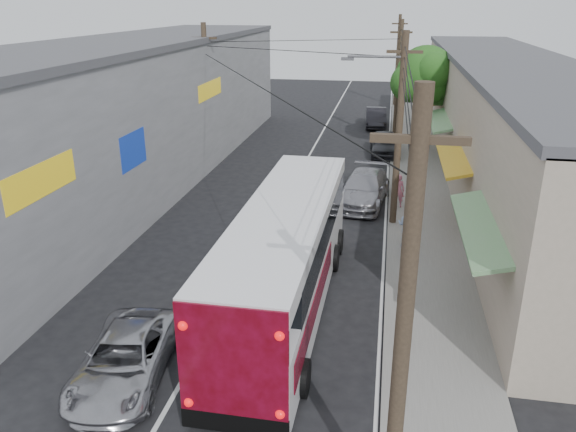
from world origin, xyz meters
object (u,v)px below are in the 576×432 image
at_px(parked_car_far, 376,118).
at_px(pedestrian_far, 408,226).
at_px(parked_suv, 364,188).
at_px(jeepney, 125,359).
at_px(coach_bus, 286,256).
at_px(parked_car_mid, 384,143).
at_px(pedestrian_near, 398,190).

relative_size(parked_car_far, pedestrian_far, 2.44).
bearing_deg(pedestrian_far, parked_suv, -42.38).
relative_size(jeepney, pedestrian_far, 2.51).
bearing_deg(coach_bus, pedestrian_far, 53.50).
height_order(coach_bus, pedestrian_far, coach_bus).
relative_size(parked_suv, parked_car_mid, 1.19).
relative_size(coach_bus, pedestrian_far, 6.67).
distance_m(parked_car_mid, parked_car_far, 8.48).
height_order(parked_car_far, pedestrian_far, pedestrian_far).
distance_m(coach_bus, parked_car_far, 28.07).
relative_size(parked_suv, pedestrian_far, 2.86).
relative_size(coach_bus, parked_car_far, 2.74).
bearing_deg(jeepney, pedestrian_near, 56.39).
bearing_deg(pedestrian_far, pedestrian_near, -58.80).
height_order(coach_bus, pedestrian_near, coach_bus).
height_order(coach_bus, jeepney, coach_bus).
bearing_deg(pedestrian_near, parked_car_mid, -75.77).
xyz_separation_m(coach_bus, pedestrian_far, (3.82, 5.06, -0.75)).
height_order(parked_car_mid, pedestrian_near, pedestrian_near).
bearing_deg(parked_car_far, pedestrian_far, -87.88).
distance_m(parked_suv, parked_car_mid, 9.36).
bearing_deg(coach_bus, pedestrian_near, 70.80).
bearing_deg(parked_car_far, pedestrian_near, -87.74).
bearing_deg(jeepney, parked_car_far, 73.09).
bearing_deg(pedestrian_far, parked_car_far, -58.22).
height_order(pedestrian_near, pedestrian_far, pedestrian_far).
distance_m(coach_bus, pedestrian_far, 6.38).
bearing_deg(parked_suv, pedestrian_near, -11.82).
bearing_deg(parked_suv, parked_car_far, 96.41).
xyz_separation_m(jeepney, parked_car_far, (5.20, 32.35, 0.09)).
distance_m(coach_bus, pedestrian_near, 10.32).
height_order(jeepney, parked_suv, parked_suv).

